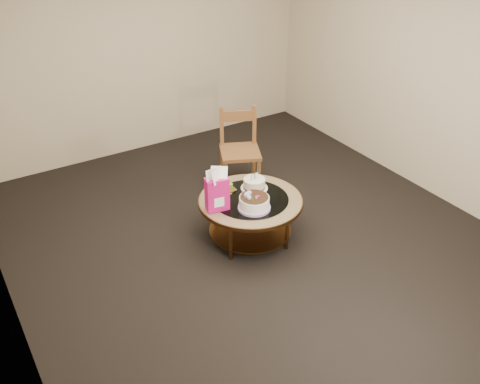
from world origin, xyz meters
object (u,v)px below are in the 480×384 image
decorated_cake (254,203)px  gift_bag (217,190)px  coffee_table (250,206)px  cream_cake (254,184)px  dining_chair (240,150)px

decorated_cake → gift_bag: bearing=148.8°
gift_bag → decorated_cake: bearing=-20.1°
coffee_table → cream_cake: 0.24m
cream_cake → dining_chair: dining_chair is taller
decorated_cake → cream_cake: 0.37m
decorated_cake → dining_chair: size_ratio=0.33×
cream_cake → dining_chair: size_ratio=0.29×
cream_cake → coffee_table: bearing=-144.9°
decorated_cake → cream_cake: decorated_cake is taller
cream_cake → dining_chair: bearing=56.7°
cream_cake → dining_chair: 0.84m
gift_bag → coffee_table: bearing=9.5°
cream_cake → gift_bag: gift_bag is taller
decorated_cake → cream_cake: bearing=56.4°
gift_bag → dining_chair: 1.24m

